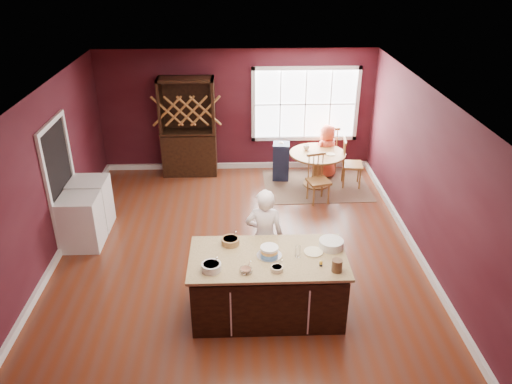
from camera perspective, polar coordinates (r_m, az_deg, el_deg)
room_shell at (r=7.84m, az=-2.16°, el=1.51°), size 7.00×7.00×7.00m
window at (r=11.13m, az=5.65°, el=9.96°), size 2.36×0.10×1.66m
doorway at (r=9.03m, az=-21.33°, el=0.88°), size 0.08×1.26×2.13m
kitchen_island at (r=6.99m, az=1.33°, el=-10.69°), size 2.11×1.10×0.92m
dining_table at (r=10.57m, az=7.00°, el=3.39°), size 1.17×1.17×0.75m
baker at (r=7.40m, az=0.98°, el=-5.14°), size 0.61×0.44×1.56m
layer_cake at (r=6.69m, az=1.53°, el=-6.80°), size 0.34×0.34×0.14m
bowl_blue at (r=6.46m, az=-5.12°, el=-8.53°), size 0.26×0.26×0.10m
bowl_yellow at (r=6.95m, az=-2.94°, el=-5.65°), size 0.25×0.25×0.09m
bowl_pink at (r=6.41m, az=-1.17°, el=-8.95°), size 0.16×0.16×0.06m
bowl_olive at (r=6.44m, az=2.41°, el=-8.74°), size 0.16×0.16×0.06m
drinking_glass at (r=6.70m, az=4.80°, el=-6.78°), size 0.08×0.08×0.16m
dinner_plate at (r=6.84m, az=6.58°, el=-6.81°), size 0.26×0.26×0.02m
white_tub at (r=6.94m, az=8.58°, el=-5.89°), size 0.34×0.34×0.12m
stoneware_crock at (r=6.48m, az=9.23°, el=-8.30°), size 0.14×0.14×0.16m
toy_figurine at (r=6.57m, az=7.43°, el=-8.10°), size 0.05×0.05×0.08m
rug at (r=10.79m, az=6.85°, el=0.81°), size 2.23×1.74×0.01m
chair_east at (r=10.68m, az=10.94°, el=3.30°), size 0.47×0.49×1.05m
chair_south at (r=9.90m, az=7.18°, el=1.47°), size 0.51×0.49×0.99m
chair_north at (r=11.34m, az=8.06°, el=5.04°), size 0.51×0.49×1.09m
seated_woman at (r=10.99m, az=8.09°, el=4.62°), size 0.70×0.64×1.19m
high_chair at (r=10.85m, az=2.88°, el=3.60°), size 0.38×0.38×0.86m
toddler at (r=10.70m, az=2.82°, el=5.45°), size 0.18×0.14×0.26m
table_plate at (r=10.43m, az=8.53°, el=4.29°), size 0.18×0.18×0.01m
table_cup at (r=10.60m, az=5.78°, el=5.10°), size 0.15×0.15×0.10m
hutch at (r=10.98m, az=-7.76°, el=7.32°), size 1.18×0.49×2.17m
washer at (r=8.91m, az=-19.33°, el=-3.25°), size 0.63×0.61×0.92m
dryer at (r=9.44m, az=-18.32°, el=-1.28°), size 0.64×0.62×0.94m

